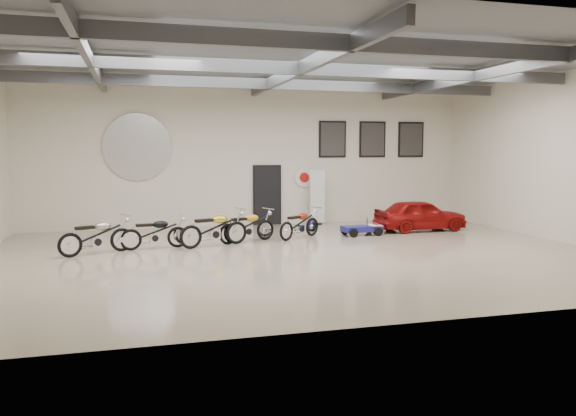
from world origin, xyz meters
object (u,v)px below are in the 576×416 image
object	(u,v)px
motorcycle_silver	(96,235)
motorcycle_yellow	(247,226)
motorcycle_red	(300,223)
banner_stand	(317,198)
motorcycle_gold	(214,228)
motorcycle_black	(154,232)
go_kart	(365,226)
vintage_car	(420,215)

from	to	relation	value
motorcycle_silver	motorcycle_yellow	bearing A→B (deg)	-13.00
motorcycle_red	banner_stand	bearing A→B (deg)	27.56
motorcycle_gold	motorcycle_black	bearing A→B (deg)	159.69
banner_stand	motorcycle_red	distance (m)	3.36
motorcycle_black	go_kart	bearing A→B (deg)	0.11
motorcycle_yellow	motorcycle_red	distance (m)	1.71
banner_stand	motorcycle_red	world-z (taller)	banner_stand
motorcycle_gold	motorcycle_red	distance (m)	2.83
motorcycle_red	go_kart	xyz separation A→B (m)	(2.22, 0.10, -0.19)
motorcycle_yellow	motorcycle_red	xyz separation A→B (m)	(1.69, 0.26, -0.02)
motorcycle_black	go_kart	distance (m)	6.63
motorcycle_silver	motorcycle_black	distance (m)	1.54
motorcycle_yellow	motorcycle_silver	bearing A→B (deg)	168.83
motorcycle_red	go_kart	size ratio (longest dim) A/B	1.16
motorcycle_gold	motorcycle_silver	bearing A→B (deg)	167.55
motorcycle_black	vintage_car	bearing A→B (deg)	1.28
banner_stand	vintage_car	xyz separation A→B (m)	(2.86, -2.38, -0.45)
banner_stand	motorcycle_black	distance (m)	6.96
motorcycle_yellow	vintage_car	bearing A→B (deg)	-15.36
motorcycle_silver	vintage_car	distance (m)	10.39
banner_stand	motorcycle_gold	world-z (taller)	banner_stand
motorcycle_silver	banner_stand	bearing A→B (deg)	4.04
motorcycle_silver	motorcycle_gold	world-z (taller)	motorcycle_gold
go_kart	motorcycle_red	bearing A→B (deg)	177.36
banner_stand	motorcycle_silver	distance (m)	8.44
motorcycle_gold	vintage_car	distance (m)	7.24
motorcycle_yellow	go_kart	size ratio (longest dim) A/B	1.21
vintage_car	go_kart	bearing A→B (deg)	100.51
motorcycle_silver	motorcycle_black	size ratio (longest dim) A/B	1.07
motorcycle_silver	vintage_car	size ratio (longest dim) A/B	0.63
motorcycle_red	motorcycle_black	bearing A→B (deg)	154.54
go_kart	motorcycle_silver	bearing A→B (deg)	-176.57
motorcycle_red	vintage_car	size ratio (longest dim) A/B	0.58
motorcycle_silver	go_kart	xyz separation A→B (m)	(8.07, 1.23, -0.22)
banner_stand	go_kart	bearing A→B (deg)	-69.65
motorcycle_yellow	vintage_car	distance (m)	6.14
go_kart	motorcycle_black	bearing A→B (deg)	-178.10
motorcycle_black	motorcycle_gold	distance (m)	1.64
banner_stand	motorcycle_silver	world-z (taller)	banner_stand
motorcycle_red	vintage_car	bearing A→B (deg)	-27.66
motorcycle_gold	banner_stand	bearing A→B (deg)	21.50
vintage_car	motorcycle_silver	bearing A→B (deg)	98.05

